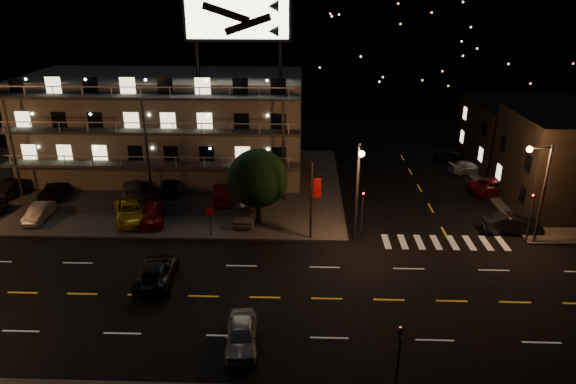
{
  "coord_description": "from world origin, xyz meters",
  "views": [
    {
      "loc": [
        4.47,
        -28.25,
        18.65
      ],
      "look_at": [
        3.22,
        8.0,
        4.2
      ],
      "focal_mm": 32.0,
      "sensor_mm": 36.0,
      "label": 1
    }
  ],
  "objects_px": {
    "lot_car_7": "(133,188)",
    "road_car_east": "(242,335)",
    "lot_car_2": "(131,211)",
    "tree": "(257,180)",
    "side_car_0": "(512,224)",
    "lot_car_4": "(245,213)",
    "road_car_west": "(157,272)"
  },
  "relations": [
    {
      "from": "side_car_0",
      "to": "lot_car_4",
      "type": "bearing_deg",
      "value": 87.83
    },
    {
      "from": "lot_car_7",
      "to": "road_car_east",
      "type": "xyz_separation_m",
      "value": [
        13.04,
        -21.78,
        -0.13
      ]
    },
    {
      "from": "road_car_west",
      "to": "lot_car_4",
      "type": "bearing_deg",
      "value": -120.86
    },
    {
      "from": "tree",
      "to": "lot_car_2",
      "type": "xyz_separation_m",
      "value": [
        -10.88,
        0.08,
        -3.03
      ]
    },
    {
      "from": "tree",
      "to": "lot_car_7",
      "type": "distance_m",
      "value": 14.12
    },
    {
      "from": "tree",
      "to": "lot_car_4",
      "type": "relative_size",
      "value": 1.46
    },
    {
      "from": "lot_car_2",
      "to": "tree",
      "type": "bearing_deg",
      "value": -22.41
    },
    {
      "from": "lot_car_7",
      "to": "lot_car_2",
      "type": "bearing_deg",
      "value": 86.98
    },
    {
      "from": "road_car_east",
      "to": "lot_car_7",
      "type": "bearing_deg",
      "value": 115.9
    },
    {
      "from": "tree",
      "to": "side_car_0",
      "type": "distance_m",
      "value": 21.12
    },
    {
      "from": "lot_car_2",
      "to": "road_car_east",
      "type": "bearing_deg",
      "value": -76.7
    },
    {
      "from": "lot_car_2",
      "to": "road_car_west",
      "type": "height_order",
      "value": "lot_car_2"
    },
    {
      "from": "lot_car_7",
      "to": "road_car_east",
      "type": "height_order",
      "value": "lot_car_7"
    },
    {
      "from": "tree",
      "to": "side_car_0",
      "type": "bearing_deg",
      "value": -2.74
    },
    {
      "from": "road_car_east",
      "to": "lot_car_2",
      "type": "bearing_deg",
      "value": 120.26
    },
    {
      "from": "side_car_0",
      "to": "road_car_west",
      "type": "xyz_separation_m",
      "value": [
        -26.93,
        -8.43,
        -0.05
      ]
    },
    {
      "from": "tree",
      "to": "lot_car_7",
      "type": "relative_size",
      "value": 1.29
    },
    {
      "from": "tree",
      "to": "road_car_east",
      "type": "relative_size",
      "value": 1.49
    },
    {
      "from": "lot_car_4",
      "to": "side_car_0",
      "type": "bearing_deg",
      "value": -4.3
    },
    {
      "from": "side_car_0",
      "to": "road_car_west",
      "type": "distance_m",
      "value": 28.22
    },
    {
      "from": "lot_car_7",
      "to": "road_car_west",
      "type": "height_order",
      "value": "lot_car_7"
    },
    {
      "from": "road_car_east",
      "to": "road_car_west",
      "type": "height_order",
      "value": "road_car_east"
    },
    {
      "from": "lot_car_2",
      "to": "lot_car_7",
      "type": "height_order",
      "value": "lot_car_2"
    },
    {
      "from": "road_car_east",
      "to": "side_car_0",
      "type": "bearing_deg",
      "value": 31.45
    },
    {
      "from": "tree",
      "to": "road_car_east",
      "type": "height_order",
      "value": "tree"
    },
    {
      "from": "side_car_0",
      "to": "road_car_east",
      "type": "height_order",
      "value": "side_car_0"
    },
    {
      "from": "lot_car_4",
      "to": "side_car_0",
      "type": "height_order",
      "value": "lot_car_4"
    },
    {
      "from": "road_car_west",
      "to": "lot_car_2",
      "type": "bearing_deg",
      "value": -66.91
    },
    {
      "from": "lot_car_7",
      "to": "lot_car_4",
      "type": "bearing_deg",
      "value": 134.72
    },
    {
      "from": "tree",
      "to": "road_car_west",
      "type": "relative_size",
      "value": 1.23
    },
    {
      "from": "tree",
      "to": "lot_car_2",
      "type": "relative_size",
      "value": 1.16
    },
    {
      "from": "lot_car_7",
      "to": "road_car_east",
      "type": "distance_m",
      "value": 25.38
    }
  ]
}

